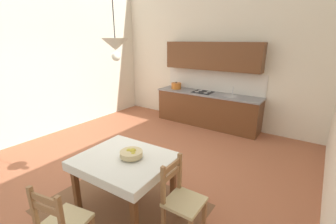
{
  "coord_description": "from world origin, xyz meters",
  "views": [
    {
      "loc": [
        2.6,
        -2.81,
        2.25
      ],
      "look_at": [
        0.45,
        0.29,
        1.06
      ],
      "focal_mm": 24.46,
      "sensor_mm": 36.0,
      "label": 1
    }
  ],
  "objects_px": {
    "dining_chair_window_side": "(181,200)",
    "pendant_lamp": "(115,45)",
    "kitchen_cabinetry": "(208,94)",
    "fruit_bowl": "(131,154)",
    "dining_table": "(125,166)",
    "dining_chair_camera_side": "(62,224)"
  },
  "relations": [
    {
      "from": "fruit_bowl",
      "to": "pendant_lamp",
      "type": "relative_size",
      "value": 0.37
    },
    {
      "from": "dining_chair_camera_side",
      "to": "pendant_lamp",
      "type": "xyz_separation_m",
      "value": [
        -0.17,
        1.04,
        1.75
      ]
    },
    {
      "from": "kitchen_cabinetry",
      "to": "pendant_lamp",
      "type": "xyz_separation_m",
      "value": [
        0.4,
        -3.55,
        1.33
      ]
    },
    {
      "from": "dining_chair_window_side",
      "to": "fruit_bowl",
      "type": "height_order",
      "value": "dining_chair_window_side"
    },
    {
      "from": "dining_table",
      "to": "dining_chair_camera_side",
      "type": "xyz_separation_m",
      "value": [
        0.06,
        -0.97,
        -0.18
      ]
    },
    {
      "from": "dining_table",
      "to": "dining_chair_window_side",
      "type": "xyz_separation_m",
      "value": [
        0.87,
        0.05,
        -0.18
      ]
    },
    {
      "from": "pendant_lamp",
      "to": "fruit_bowl",
      "type": "bearing_deg",
      "value": -7.51
    },
    {
      "from": "kitchen_cabinetry",
      "to": "dining_table",
      "type": "height_order",
      "value": "kitchen_cabinetry"
    },
    {
      "from": "kitchen_cabinetry",
      "to": "dining_chair_window_side",
      "type": "relative_size",
      "value": 3.05
    },
    {
      "from": "dining_chair_window_side",
      "to": "pendant_lamp",
      "type": "xyz_separation_m",
      "value": [
        -0.98,
        0.02,
        1.75
      ]
    },
    {
      "from": "dining_chair_camera_side",
      "to": "fruit_bowl",
      "type": "xyz_separation_m",
      "value": [
        0.03,
        1.02,
        0.37
      ]
    },
    {
      "from": "kitchen_cabinetry",
      "to": "fruit_bowl",
      "type": "relative_size",
      "value": 9.45
    },
    {
      "from": "dining_chair_camera_side",
      "to": "dining_chair_window_side",
      "type": "xyz_separation_m",
      "value": [
        0.81,
        1.02,
        0.0
      ]
    },
    {
      "from": "kitchen_cabinetry",
      "to": "dining_chair_window_side",
      "type": "xyz_separation_m",
      "value": [
        1.38,
        -3.57,
        -0.41
      ]
    },
    {
      "from": "fruit_bowl",
      "to": "pendant_lamp",
      "type": "distance_m",
      "value": 1.39
    },
    {
      "from": "dining_table",
      "to": "fruit_bowl",
      "type": "relative_size",
      "value": 4.18
    },
    {
      "from": "dining_chair_window_side",
      "to": "pendant_lamp",
      "type": "height_order",
      "value": "pendant_lamp"
    },
    {
      "from": "kitchen_cabinetry",
      "to": "dining_chair_window_side",
      "type": "height_order",
      "value": "kitchen_cabinetry"
    },
    {
      "from": "dining_chair_camera_side",
      "to": "fruit_bowl",
      "type": "distance_m",
      "value": 1.08
    },
    {
      "from": "dining_table",
      "to": "dining_chair_camera_side",
      "type": "bearing_deg",
      "value": -86.62
    },
    {
      "from": "kitchen_cabinetry",
      "to": "dining_chair_camera_side",
      "type": "bearing_deg",
      "value": -83.02
    },
    {
      "from": "dining_table",
      "to": "fruit_bowl",
      "type": "bearing_deg",
      "value": 30.97
    }
  ]
}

